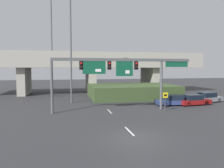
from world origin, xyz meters
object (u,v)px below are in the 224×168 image
(signal_gantry, at_px, (119,68))
(speed_limit_sign, at_px, (165,99))
(highway_light_pole_far, at_px, (71,41))
(parked_sedan_near_right, at_px, (174,100))
(highway_light_pole_near, at_px, (52,44))
(parked_sedan_far_right, at_px, (207,98))
(parked_sedan_mid_right, at_px, (193,100))

(signal_gantry, xyz_separation_m, speed_limit_sign, (5.10, -1.23, -3.40))
(highway_light_pole_far, height_order, parked_sedan_near_right, highway_light_pole_far)
(speed_limit_sign, xyz_separation_m, highway_light_pole_near, (-13.21, 16.69, 7.62))
(signal_gantry, distance_m, parked_sedan_far_right, 14.97)
(speed_limit_sign, height_order, parked_sedan_near_right, speed_limit_sign)
(signal_gantry, xyz_separation_m, parked_sedan_near_right, (7.98, 2.29, -4.18))
(highway_light_pole_near, bearing_deg, parked_sedan_near_right, -39.28)
(highway_light_pole_far, xyz_separation_m, parked_sedan_far_right, (18.98, -3.32, -7.94))
(parked_sedan_far_right, bearing_deg, parked_sedan_near_right, -179.24)
(highway_light_pole_far, bearing_deg, parked_sedan_mid_right, -17.91)
(signal_gantry, distance_m, parked_sedan_near_right, 9.30)
(highway_light_pole_near, xyz_separation_m, parked_sedan_mid_right, (18.71, -13.57, -8.40))
(signal_gantry, height_order, speed_limit_sign, signal_gantry)
(signal_gantry, bearing_deg, parked_sedan_far_right, 14.65)
(highway_light_pole_far, relative_size, parked_sedan_mid_right, 3.63)
(highway_light_pole_near, distance_m, parked_sedan_near_right, 22.42)
(parked_sedan_near_right, relative_size, parked_sedan_far_right, 1.10)
(highway_light_pole_near, relative_size, highway_light_pole_far, 1.05)
(parked_sedan_mid_right, distance_m, parked_sedan_far_right, 3.75)
(parked_sedan_mid_right, bearing_deg, parked_sedan_near_right, 164.83)
(highway_light_pole_far, bearing_deg, parked_sedan_far_right, -9.91)
(speed_limit_sign, distance_m, parked_sedan_far_right, 10.10)
(speed_limit_sign, height_order, highway_light_pole_far, highway_light_pole_far)
(signal_gantry, bearing_deg, parked_sedan_near_right, 16.03)
(signal_gantry, height_order, parked_sedan_far_right, signal_gantry)
(highway_light_pole_near, distance_m, highway_light_pole_far, 9.04)
(parked_sedan_mid_right, relative_size, parked_sedan_far_right, 1.01)
(highway_light_pole_near, height_order, parked_sedan_mid_right, highway_light_pole_near)
(highway_light_pole_near, height_order, parked_sedan_far_right, highway_light_pole_near)
(speed_limit_sign, bearing_deg, signal_gantry, 166.46)
(parked_sedan_near_right, distance_m, parked_sedan_mid_right, 2.65)
(highway_light_pole_near, bearing_deg, speed_limit_sign, -51.63)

